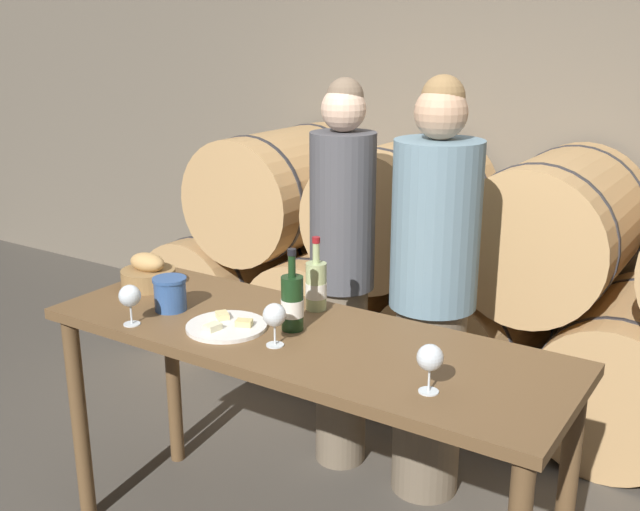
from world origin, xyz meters
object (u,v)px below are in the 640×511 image
(tasting_table, at_px, (300,367))
(cheese_plate, at_px, (227,326))
(wine_glass_left, at_px, (274,316))
(person_right, at_px, (433,293))
(wine_glass_far_left, at_px, (130,297))
(wine_glass_center, at_px, (430,359))
(person_left, at_px, (342,273))
(bread_basket, at_px, (148,274))
(blue_crock, at_px, (170,292))
(wine_bottle_white, at_px, (316,285))
(wine_bottle_red, at_px, (292,303))

(tasting_table, relative_size, cheese_plate, 6.62)
(tasting_table, height_order, wine_glass_left, wine_glass_left)
(person_right, relative_size, wine_glass_far_left, 11.98)
(wine_glass_center, bearing_deg, person_right, 113.84)
(tasting_table, xyz_separation_m, cheese_plate, (-0.24, -0.10, 0.14))
(person_right, xyz_separation_m, cheese_plate, (-0.43, -0.79, 0.03))
(wine_glass_far_left, relative_size, wine_glass_center, 1.00)
(person_left, bearing_deg, cheese_plate, -89.73)
(tasting_table, height_order, bread_basket, bread_basket)
(blue_crock, distance_m, cheese_plate, 0.30)
(person_right, bearing_deg, cheese_plate, -118.51)
(person_right, relative_size, cheese_plate, 6.23)
(cheese_plate, relative_size, wine_glass_center, 1.92)
(wine_glass_left, distance_m, wine_glass_center, 0.57)
(wine_bottle_white, xyz_separation_m, wine_glass_center, (0.64, -0.38, 0.01))
(person_right, relative_size, wine_glass_left, 11.98)
(wine_glass_center, bearing_deg, bread_basket, 170.47)
(wine_bottle_white, xyz_separation_m, wine_glass_left, (0.07, -0.36, 0.01))
(person_left, height_order, blue_crock, person_left)
(blue_crock, xyz_separation_m, wine_glass_far_left, (-0.01, -0.18, 0.04))
(bread_basket, bearing_deg, tasting_table, -5.25)
(wine_bottle_white, relative_size, wine_glass_left, 1.90)
(person_right, bearing_deg, wine_glass_far_left, -127.89)
(wine_bottle_red, height_order, blue_crock, wine_bottle_red)
(bread_basket, relative_size, cheese_plate, 0.77)
(tasting_table, relative_size, person_left, 1.08)
(cheese_plate, xyz_separation_m, wine_glass_center, (0.80, -0.06, 0.10))
(wine_bottle_red, xyz_separation_m, wine_bottle_white, (-0.04, 0.21, -0.01))
(wine_bottle_red, xyz_separation_m, cheese_plate, (-0.20, -0.12, -0.09))
(blue_crock, relative_size, bread_basket, 0.58)
(blue_crock, distance_m, wine_glass_left, 0.53)
(person_left, distance_m, bread_basket, 0.83)
(wine_glass_left, bearing_deg, tasting_table, 84.39)
(wine_bottle_red, bearing_deg, cheese_plate, -149.17)
(person_left, xyz_separation_m, blue_crock, (-0.29, -0.76, 0.08))
(person_right, xyz_separation_m, blue_crock, (-0.72, -0.76, 0.09))
(blue_crock, bearing_deg, person_left, 69.24)
(wine_glass_center, bearing_deg, wine_glass_left, 177.26)
(tasting_table, distance_m, wine_bottle_red, 0.23)
(wine_bottle_white, height_order, wine_glass_center, wine_bottle_white)
(cheese_plate, bearing_deg, blue_crock, 174.50)
(person_right, height_order, wine_bottle_white, person_right)
(tasting_table, height_order, person_left, person_left)
(wine_bottle_red, relative_size, cheese_plate, 1.03)
(tasting_table, height_order, person_right, person_right)
(person_right, bearing_deg, blue_crock, -133.45)
(tasting_table, distance_m, wine_glass_center, 0.62)
(bread_basket, bearing_deg, person_right, 32.17)
(person_right, relative_size, blue_crock, 14.00)
(cheese_plate, xyz_separation_m, wine_glass_left, (0.23, -0.03, 0.10))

